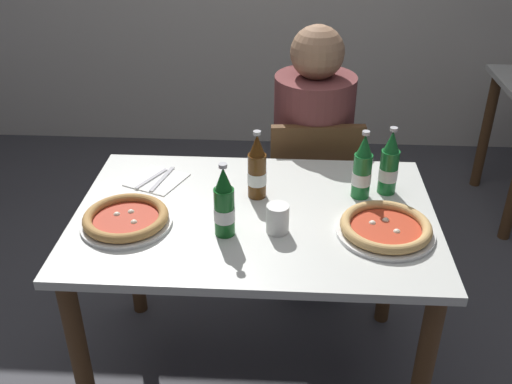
% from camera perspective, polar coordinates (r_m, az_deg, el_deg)
% --- Properties ---
extents(ground_plane, '(8.00, 8.00, 0.00)m').
position_cam_1_polar(ground_plane, '(2.43, -0.07, -17.16)').
color(ground_plane, '#4C4C51').
extents(dining_table_main, '(1.20, 0.80, 0.75)m').
position_cam_1_polar(dining_table_main, '(2.01, -0.08, -4.78)').
color(dining_table_main, silver).
rests_on(dining_table_main, ground_plane).
extents(chair_behind_table, '(0.43, 0.43, 0.85)m').
position_cam_1_polar(chair_behind_table, '(2.60, 5.47, 0.00)').
color(chair_behind_table, brown).
rests_on(chair_behind_table, ground_plane).
extents(diner_seated, '(0.34, 0.34, 1.21)m').
position_cam_1_polar(diner_seated, '(2.60, 5.43, 2.50)').
color(diner_seated, '#2D3342').
rests_on(diner_seated, ground_plane).
extents(pizza_margherita_near, '(0.30, 0.30, 0.04)m').
position_cam_1_polar(pizza_margherita_near, '(1.92, -12.61, -2.59)').
color(pizza_margherita_near, white).
rests_on(pizza_margherita_near, dining_table_main).
extents(pizza_marinara_far, '(0.31, 0.31, 0.04)m').
position_cam_1_polar(pizza_marinara_far, '(1.87, 12.57, -3.46)').
color(pizza_marinara_far, white).
rests_on(pizza_marinara_far, dining_table_main).
extents(beer_bottle_left, '(0.07, 0.07, 0.25)m').
position_cam_1_polar(beer_bottle_left, '(1.79, -3.14, -1.30)').
color(beer_bottle_left, '#14591E').
rests_on(beer_bottle_left, dining_table_main).
extents(beer_bottle_center, '(0.07, 0.07, 0.25)m').
position_cam_1_polar(beer_bottle_center, '(1.99, 0.01, 2.21)').
color(beer_bottle_center, '#512D0F').
rests_on(beer_bottle_center, dining_table_main).
extents(beer_bottle_right, '(0.07, 0.07, 0.25)m').
position_cam_1_polar(beer_bottle_right, '(2.02, 10.37, 2.16)').
color(beer_bottle_right, '#196B2D').
rests_on(beer_bottle_right, dining_table_main).
extents(beer_bottle_extra, '(0.07, 0.07, 0.25)m').
position_cam_1_polar(beer_bottle_extra, '(2.06, 12.91, 2.53)').
color(beer_bottle_extra, '#196B2D').
rests_on(beer_bottle_extra, dining_table_main).
extents(napkin_with_cutlery, '(0.24, 0.24, 0.01)m').
position_cam_1_polar(napkin_with_cutlery, '(2.16, -9.67, 1.20)').
color(napkin_with_cutlery, white).
rests_on(napkin_with_cutlery, dining_table_main).
extents(paper_cup, '(0.07, 0.07, 0.09)m').
position_cam_1_polar(paper_cup, '(1.83, 2.13, -2.61)').
color(paper_cup, white).
rests_on(paper_cup, dining_table_main).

